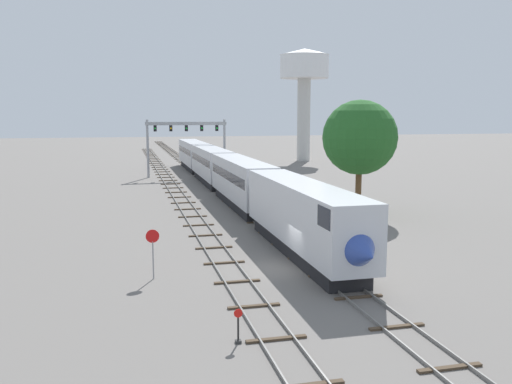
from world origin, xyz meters
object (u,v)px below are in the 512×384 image
(water_tower, at_px, (304,73))
(switch_stand, at_px, (238,331))
(stop_sign, at_px, (153,247))
(passenger_train, at_px, (224,171))
(signal_gantry, at_px, (187,135))
(trackside_tree_left, at_px, (360,138))

(water_tower, height_order, switch_stand, water_tower)
(stop_sign, bearing_deg, passenger_train, 72.94)
(passenger_train, xyz_separation_m, switch_stand, (-7.10, -42.25, -2.08))
(water_tower, xyz_separation_m, stop_sign, (-33.73, -73.26, -15.48))
(passenger_train, bearing_deg, switch_stand, -99.54)
(switch_stand, distance_m, stop_sign, 10.19)
(passenger_train, xyz_separation_m, water_tower, (23.73, 40.68, 14.74))
(signal_gantry, xyz_separation_m, switch_stand, (-4.85, -60.58, -5.75))
(passenger_train, distance_m, switch_stand, 42.90)
(signal_gantry, height_order, trackside_tree_left, trackside_tree_left)
(water_tower, xyz_separation_m, trackside_tree_left, (-14.04, -57.45, -10.16))
(passenger_train, height_order, trackside_tree_left, trackside_tree_left)
(stop_sign, distance_m, trackside_tree_left, 25.81)
(water_tower, distance_m, trackside_tree_left, 60.00)
(signal_gantry, xyz_separation_m, stop_sign, (-7.75, -50.91, -4.40))
(switch_stand, bearing_deg, trackside_tree_left, 56.61)
(water_tower, bearing_deg, passenger_train, -120.26)
(water_tower, height_order, stop_sign, water_tower)
(signal_gantry, distance_m, water_tower, 36.02)
(passenger_train, bearing_deg, water_tower, 59.74)
(passenger_train, relative_size, signal_gantry, 6.42)
(passenger_train, height_order, signal_gantry, signal_gantry)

